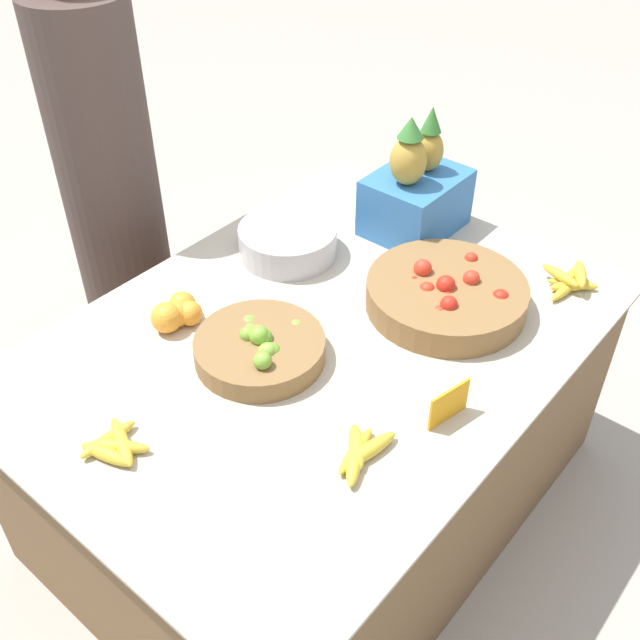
# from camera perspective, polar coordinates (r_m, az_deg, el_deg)

# --- Properties ---
(ground_plane) EXTENTS (12.00, 12.00, 0.00)m
(ground_plane) POSITION_cam_1_polar(r_m,az_deg,el_deg) (2.46, 0.00, -13.16)
(ground_plane) COLOR #ADA599
(market_table) EXTENTS (1.58, 1.15, 0.67)m
(market_table) POSITION_cam_1_polar(r_m,az_deg,el_deg) (2.20, 0.00, -7.80)
(market_table) COLOR brown
(market_table) RESTS_ON ground_plane
(lime_bowl) EXTENTS (0.33, 0.33, 0.10)m
(lime_bowl) POSITION_cam_1_polar(r_m,az_deg,el_deg) (1.89, -4.56, -2.10)
(lime_bowl) COLOR olive
(lime_bowl) RESTS_ON market_table
(tomato_basket) EXTENTS (0.44, 0.44, 0.12)m
(tomato_basket) POSITION_cam_1_polar(r_m,az_deg,el_deg) (2.06, 9.58, 1.92)
(tomato_basket) COLOR olive
(tomato_basket) RESTS_ON market_table
(orange_pile) EXTENTS (0.15, 0.11, 0.08)m
(orange_pile) POSITION_cam_1_polar(r_m,az_deg,el_deg) (2.02, -10.83, 0.54)
(orange_pile) COLOR orange
(orange_pile) RESTS_ON market_table
(metal_bowl) EXTENTS (0.29, 0.29, 0.09)m
(metal_bowl) POSITION_cam_1_polar(r_m,az_deg,el_deg) (2.25, -2.47, 6.03)
(metal_bowl) COLOR #B7B7BF
(metal_bowl) RESTS_ON market_table
(price_sign) EXTENTS (0.12, 0.03, 0.10)m
(price_sign) POSITION_cam_1_polar(r_m,az_deg,el_deg) (1.74, 9.79, -6.36)
(price_sign) COLOR orange
(price_sign) RESTS_ON market_table
(produce_crate) EXTENTS (0.30, 0.24, 0.39)m
(produce_crate) POSITION_cam_1_polar(r_m,az_deg,el_deg) (2.34, 7.30, 9.62)
(produce_crate) COLOR #3370B7
(produce_crate) RESTS_ON market_table
(banana_bunch_front_center) EXTENTS (0.20, 0.17, 0.06)m
(banana_bunch_front_center) POSITION_cam_1_polar(r_m,az_deg,el_deg) (2.23, 18.56, 2.86)
(banana_bunch_front_center) COLOR gold
(banana_bunch_front_center) RESTS_ON market_table
(banana_bunch_back_center) EXTENTS (0.15, 0.15, 0.03)m
(banana_bunch_back_center) POSITION_cam_1_polar(r_m,az_deg,el_deg) (1.74, -15.41, -9.19)
(banana_bunch_back_center) COLOR gold
(banana_bunch_back_center) RESTS_ON market_table
(banana_bunch_middle_right) EXTENTS (0.19, 0.13, 0.03)m
(banana_bunch_middle_right) POSITION_cam_1_polar(r_m,az_deg,el_deg) (1.66, 3.04, -10.00)
(banana_bunch_middle_right) COLOR gold
(banana_bunch_middle_right) RESTS_ON market_table
(vendor_person) EXTENTS (0.31, 0.31, 1.53)m
(vendor_person) POSITION_cam_1_polar(r_m,az_deg,el_deg) (2.53, -15.42, 8.45)
(vendor_person) COLOR #473833
(vendor_person) RESTS_ON ground_plane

